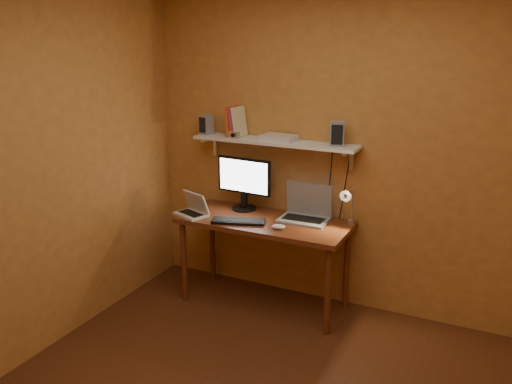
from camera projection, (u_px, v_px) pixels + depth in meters
The scene contains 14 objects.
room at pixel (258, 209), 2.92m from camera, with size 3.44×3.24×2.64m.
desk at pixel (264, 230), 4.44m from camera, with size 1.40×0.60×0.75m.
wall_shelf at pixel (275, 142), 4.41m from camera, with size 1.40×0.25×0.21m.
monitor at pixel (244, 181), 4.61m from camera, with size 0.50×0.22×0.45m.
laptop at pixel (306, 210), 4.41m from camera, with size 0.39×0.29×0.29m.
netbook at pixel (193, 209), 4.52m from camera, with size 0.32×0.27×0.20m.
keyboard at pixel (238, 221), 4.34m from camera, with size 0.43×0.14×0.02m, color black.
mouse at pixel (279, 227), 4.20m from camera, with size 0.11×0.07×0.04m, color silver.
desk_lamp at pixel (349, 202), 4.19m from camera, with size 0.09×0.23×0.38m.
speaker_left at pixel (206, 124), 4.64m from camera, with size 0.09×0.09×0.17m, color gray.
speaker_right at pixel (337, 133), 4.16m from camera, with size 0.11×0.11×0.19m, color gray.
books at pixel (236, 121), 4.54m from camera, with size 0.14×0.17×0.25m.
shelf_camera at pixel (234, 135), 4.47m from camera, with size 0.10×0.05×0.06m.
router at pixel (279, 138), 4.38m from camera, with size 0.28×0.18×0.05m, color silver.
Camera 1 is at (1.20, -2.50, 2.21)m, focal length 38.00 mm.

